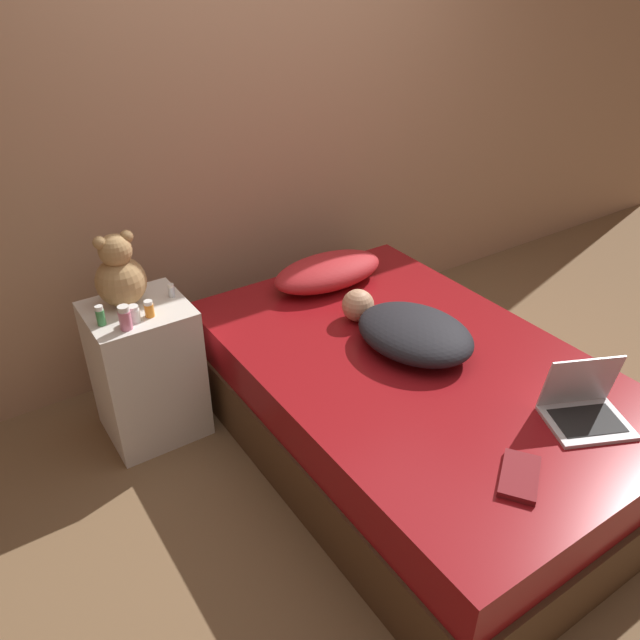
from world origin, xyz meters
TOP-DOWN VIEW (x-y plane):
  - ground_plane at (0.00, 0.00)m, footprint 12.00×12.00m
  - wall_back at (0.00, 1.32)m, footprint 8.00×0.06m
  - bed at (0.00, 0.00)m, footprint 1.34×2.07m
  - nightstand at (-0.95, 0.81)m, footprint 0.45×0.42m
  - pillow at (0.07, 0.79)m, footprint 0.63×0.33m
  - person_lying at (0.05, 0.10)m, footprint 0.53×0.73m
  - laptop at (0.27, -0.66)m, footprint 0.37×0.34m
  - teddy_bear at (-0.98, 0.88)m, footprint 0.22×0.22m
  - bottle_pink at (-1.04, 0.66)m, footprint 0.05×0.05m
  - bottle_clear at (-0.78, 0.82)m, footprint 0.03×0.03m
  - bottle_white at (-0.99, 0.70)m, footprint 0.05×0.05m
  - bottle_green at (-1.12, 0.75)m, footprint 0.04×0.04m
  - bottle_orange at (-0.93, 0.71)m, footprint 0.04×0.04m
  - book at (-0.18, -0.74)m, footprint 0.25×0.23m

SIDE VIEW (x-z plane):
  - ground_plane at x=0.00m, z-range 0.00..0.00m
  - bed at x=0.00m, z-range 0.00..0.52m
  - nightstand at x=-0.95m, z-range 0.00..0.69m
  - book at x=-0.18m, z-range 0.52..0.54m
  - laptop at x=0.27m, z-range 0.45..0.70m
  - pillow at x=0.07m, z-range 0.52..0.67m
  - person_lying at x=0.05m, z-range 0.52..0.67m
  - bottle_clear at x=-0.78m, z-range 0.69..0.75m
  - bottle_white at x=-0.99m, z-range 0.69..0.76m
  - bottle_orange at x=-0.93m, z-range 0.69..0.77m
  - bottle_green at x=-1.12m, z-range 0.69..0.78m
  - bottle_pink at x=-1.04m, z-range 0.69..0.80m
  - teddy_bear at x=-0.98m, z-range 0.67..1.01m
  - wall_back at x=0.00m, z-range 0.00..2.60m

